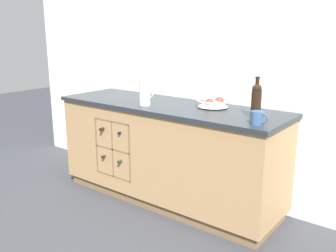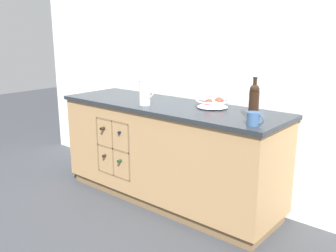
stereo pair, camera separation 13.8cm
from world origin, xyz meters
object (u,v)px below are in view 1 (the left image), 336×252
fruit_bowl (213,102)px  standing_wine_bottle (256,100)px  white_pitcher (145,92)px  ceramic_mug (257,118)px

fruit_bowl → standing_wine_bottle: standing_wine_bottle is taller
white_pitcher → standing_wine_bottle: size_ratio=0.70×
fruit_bowl → white_pitcher: 0.60m
fruit_bowl → ceramic_mug: ceramic_mug is taller
white_pitcher → ceramic_mug: (1.07, -0.04, -0.07)m
ceramic_mug → standing_wine_bottle: 0.22m
fruit_bowl → white_pitcher: white_pitcher is taller
fruit_bowl → ceramic_mug: 0.64m
white_pitcher → ceramic_mug: bearing=-2.2°
fruit_bowl → ceramic_mug: size_ratio=2.22×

